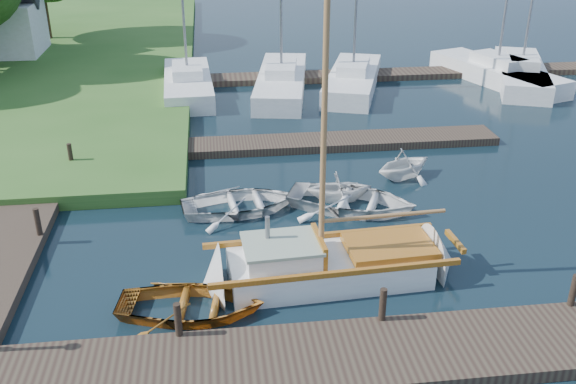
{
  "coord_description": "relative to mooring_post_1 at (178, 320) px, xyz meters",
  "views": [
    {
      "loc": [
        -2.05,
        -16.44,
        9.05
      ],
      "look_at": [
        0.0,
        0.0,
        1.2
      ],
      "focal_mm": 40.0,
      "sensor_mm": 36.0,
      "label": 1
    }
  ],
  "objects": [
    {
      "name": "ground",
      "position": [
        3.0,
        5.0,
        -0.7
      ],
      "size": [
        160.0,
        160.0,
        0.0
      ],
      "primitive_type": "plane",
      "color": "black",
      "rests_on": "ground"
    },
    {
      "name": "marina_boat_5",
      "position": [
        16.85,
        19.23,
        -0.12
      ],
      "size": [
        4.97,
        8.56,
        11.89
      ],
      "rotation": [
        0.0,
        0.0,
        1.21
      ],
      "color": "silver",
      "rests_on": "ground"
    },
    {
      "name": "mooring_post_2",
      "position": [
        4.5,
        0.0,
        0.0
      ],
      "size": [
        0.16,
        0.16,
        0.8
      ],
      "primitive_type": "cylinder",
      "color": "black",
      "rests_on": "near_dock"
    },
    {
      "name": "pontoon",
      "position": [
        13.0,
        21.0,
        -0.55
      ],
      "size": [
        30.0,
        1.6,
        0.3
      ],
      "primitive_type": "cube",
      "color": "#32231D",
      "rests_on": "ground"
    },
    {
      "name": "tender_b",
      "position": [
        4.87,
        6.71,
        -0.16
      ],
      "size": [
        2.09,
        1.81,
        1.09
      ],
      "primitive_type": "imported",
      "rotation": [
        0.0,
        0.0,
        1.55
      ],
      "color": "silver",
      "rests_on": "ground"
    },
    {
      "name": "far_dock",
      "position": [
        5.0,
        11.5,
        -0.55
      ],
      "size": [
        14.0,
        1.6,
        0.3
      ],
      "primitive_type": "cube",
      "color": "#32231D",
      "rests_on": "ground"
    },
    {
      "name": "marina_boat_1",
      "position": [
        4.44,
        19.15,
        -0.13
      ],
      "size": [
        3.6,
        8.69,
        11.29
      ],
      "rotation": [
        0.0,
        0.0,
        1.4
      ],
      "color": "silver",
      "rests_on": "ground"
    },
    {
      "name": "left_dock",
      "position": [
        -5.0,
        7.0,
        -0.55
      ],
      "size": [
        2.2,
        18.0,
        0.3
      ],
      "primitive_type": "cube",
      "color": "#32231D",
      "rests_on": "ground"
    },
    {
      "name": "tender_a",
      "position": [
        1.69,
        6.34,
        -0.33
      ],
      "size": [
        3.91,
        3.02,
        0.75
      ],
      "primitive_type": "imported",
      "rotation": [
        0.0,
        0.0,
        1.7
      ],
      "color": "silver",
      "rests_on": "ground"
    },
    {
      "name": "mooring_post_5",
      "position": [
        -4.0,
        10.0,
        0.0
      ],
      "size": [
        0.16,
        0.16,
        0.8
      ],
      "primitive_type": "cylinder",
      "color": "black",
      "rests_on": "left_dock"
    },
    {
      "name": "marina_boat_2",
      "position": [
        8.0,
        19.03,
        -0.13
      ],
      "size": [
        4.49,
        7.95,
        11.12
      ],
      "rotation": [
        0.0,
        0.0,
        1.25
      ],
      "color": "silver",
      "rests_on": "ground"
    },
    {
      "name": "tender_d",
      "position": [
        7.42,
        8.22,
        -0.11
      ],
      "size": [
        2.87,
        2.73,
        1.18
      ],
      "primitive_type": "imported",
      "rotation": [
        0.0,
        0.0,
        2.03
      ],
      "color": "silver",
      "rests_on": "ground"
    },
    {
      "name": "marina_boat_0",
      "position": [
        -0.11,
        19.29,
        -0.13
      ],
      "size": [
        2.51,
        7.33,
        10.14
      ],
      "rotation": [
        0.0,
        0.0,
        1.61
      ],
      "color": "silver",
      "rests_on": "ground"
    },
    {
      "name": "mooring_post_1",
      "position": [
        0.0,
        0.0,
        0.0
      ],
      "size": [
        0.16,
        0.16,
        0.8
      ],
      "primitive_type": "cylinder",
      "color": "black",
      "rests_on": "near_dock"
    },
    {
      "name": "sailboat",
      "position": [
        3.85,
        2.25,
        -0.36
      ],
      "size": [
        7.25,
        2.38,
        9.83
      ],
      "rotation": [
        0.0,
        0.0,
        0.06
      ],
      "color": "silver",
      "rests_on": "ground"
    },
    {
      "name": "mooring_post_3",
      "position": [
        9.0,
        0.0,
        0.0
      ],
      "size": [
        0.16,
        0.16,
        0.8
      ],
      "primitive_type": "cylinder",
      "color": "black",
      "rests_on": "near_dock"
    },
    {
      "name": "tender_c",
      "position": [
        5.12,
        6.02,
        -0.29
      ],
      "size": [
        4.78,
        4.2,
        0.82
      ],
      "primitive_type": "imported",
      "rotation": [
        0.0,
        0.0,
        1.15
      ],
      "color": "silver",
      "rests_on": "ground"
    },
    {
      "name": "marina_boat_4",
      "position": [
        15.6,
        19.35,
        -0.13
      ],
      "size": [
        4.78,
        8.32,
        11.31
      ],
      "rotation": [
        0.0,
        0.0,
        1.91
      ],
      "color": "silver",
      "rests_on": "ground"
    },
    {
      "name": "near_dock",
      "position": [
        3.0,
        -1.0,
        -0.55
      ],
      "size": [
        18.0,
        2.2,
        0.3
      ],
      "primitive_type": "cube",
      "color": "#32231D",
      "rests_on": "ground"
    },
    {
      "name": "dinghy",
      "position": [
        0.23,
        1.16,
        -0.34
      ],
      "size": [
        3.74,
        2.91,
        0.71
      ],
      "primitive_type": "imported",
      "rotation": [
        0.0,
        0.0,
        1.43
      ],
      "color": "#955B0D",
      "rests_on": "ground"
    },
    {
      "name": "mooring_post_4",
      "position": [
        -4.0,
        5.0,
        0.0
      ],
      "size": [
        0.16,
        0.16,
        0.8
      ],
      "primitive_type": "cylinder",
      "color": "black",
      "rests_on": "left_dock"
    }
  ]
}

